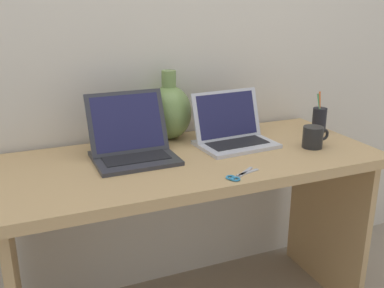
{
  "coord_description": "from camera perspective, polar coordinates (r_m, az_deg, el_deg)",
  "views": [
    {
      "loc": [
        -0.62,
        -1.48,
        1.34
      ],
      "look_at": [
        0.0,
        0.0,
        0.81
      ],
      "focal_mm": 41.36,
      "sensor_mm": 36.0,
      "label": 1
    }
  ],
  "objects": [
    {
      "name": "scissors",
      "position": [
        1.52,
        5.95,
        -4.12
      ],
      "size": [
        0.14,
        0.1,
        0.01
      ],
      "color": "#B7B7BC",
      "rests_on": "desk"
    },
    {
      "name": "green_vase",
      "position": [
        1.89,
        -2.94,
        4.24
      ],
      "size": [
        0.19,
        0.19,
        0.29
      ],
      "color": "#75934C",
      "rests_on": "desk"
    },
    {
      "name": "desk",
      "position": [
        1.77,
        0.0,
        -6.65
      ],
      "size": [
        1.46,
        0.62,
        0.76
      ],
      "color": "tan",
      "rests_on": "ground"
    },
    {
      "name": "back_wall",
      "position": [
        1.94,
        -4.14,
        14.22
      ],
      "size": [
        4.4,
        0.04,
        2.4
      ],
      "primitive_type": "cube",
      "color": "beige",
      "rests_on": "ground"
    },
    {
      "name": "laptop_left",
      "position": [
        1.69,
        -7.84,
        0.33
      ],
      "size": [
        0.31,
        0.26,
        0.24
      ],
      "color": "#333338",
      "rests_on": "desk"
    },
    {
      "name": "coffee_mug",
      "position": [
        1.86,
        15.37,
        0.88
      ],
      "size": [
        0.12,
        0.08,
        0.09
      ],
      "color": "black",
      "rests_on": "desk"
    },
    {
      "name": "laptop_right",
      "position": [
        1.84,
        5.14,
        1.74
      ],
      "size": [
        0.32,
        0.25,
        0.21
      ],
      "color": "silver",
      "rests_on": "desk"
    },
    {
      "name": "pen_cup",
      "position": [
        2.09,
        16.09,
        3.06
      ],
      "size": [
        0.06,
        0.06,
        0.19
      ],
      "color": "black",
      "rests_on": "desk"
    }
  ]
}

